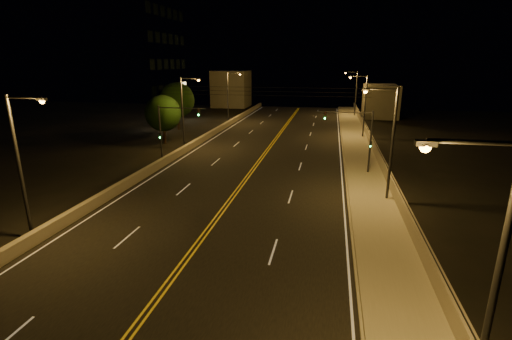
% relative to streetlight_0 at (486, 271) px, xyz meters
% --- Properties ---
extents(road, '(18.00, 120.00, 0.02)m').
position_rel_streetlight_0_xyz_m(road, '(-11.51, 18.43, -4.97)').
color(road, black).
rests_on(road, ground).
extents(sidewalk, '(3.60, 120.00, 0.30)m').
position_rel_streetlight_0_xyz_m(sidewalk, '(-0.71, 18.43, -4.83)').
color(sidewalk, gray).
rests_on(sidewalk, ground).
extents(curb, '(0.14, 120.00, 0.15)m').
position_rel_streetlight_0_xyz_m(curb, '(-2.58, 18.43, -4.91)').
color(curb, gray).
rests_on(curb, ground).
extents(parapet_wall, '(0.30, 120.00, 1.00)m').
position_rel_streetlight_0_xyz_m(parapet_wall, '(0.94, 18.43, -4.18)').
color(parapet_wall, gray).
rests_on(parapet_wall, sidewalk).
extents(jersey_barrier, '(0.45, 120.00, 0.79)m').
position_rel_streetlight_0_xyz_m(jersey_barrier, '(-20.88, 18.43, -4.59)').
color(jersey_barrier, gray).
rests_on(jersey_barrier, ground).
extents(distant_building_right, '(6.00, 10.00, 6.06)m').
position_rel_streetlight_0_xyz_m(distant_building_right, '(4.99, 66.07, -1.95)').
color(distant_building_right, slate).
rests_on(distant_building_right, ground).
extents(distant_building_left, '(8.00, 8.00, 8.26)m').
position_rel_streetlight_0_xyz_m(distant_building_left, '(-27.51, 76.49, -0.85)').
color(distant_building_left, slate).
rests_on(distant_building_left, ground).
extents(parapet_rail, '(0.06, 120.00, 0.06)m').
position_rel_streetlight_0_xyz_m(parapet_rail, '(0.94, 18.43, -3.65)').
color(parapet_rail, black).
rests_on(parapet_rail, parapet_wall).
extents(lane_markings, '(17.32, 116.00, 0.00)m').
position_rel_streetlight_0_xyz_m(lane_markings, '(-11.51, 18.36, -4.96)').
color(lane_markings, silver).
rests_on(lane_markings, road).
extents(streetlight_0, '(2.55, 0.28, 8.57)m').
position_rel_streetlight_0_xyz_m(streetlight_0, '(0.00, 0.00, 0.00)').
color(streetlight_0, '#2D2D33').
rests_on(streetlight_0, ground).
extents(streetlight_1, '(2.55, 0.28, 8.57)m').
position_rel_streetlight_0_xyz_m(streetlight_1, '(0.00, 18.31, 0.00)').
color(streetlight_1, '#2D2D33').
rests_on(streetlight_1, ground).
extents(streetlight_2, '(2.55, 0.28, 8.57)m').
position_rel_streetlight_0_xyz_m(streetlight_2, '(0.00, 43.11, 0.00)').
color(streetlight_2, '#2D2D33').
rests_on(streetlight_2, ground).
extents(streetlight_3, '(2.55, 0.28, 8.57)m').
position_rel_streetlight_0_xyz_m(streetlight_3, '(0.00, 64.54, 0.00)').
color(streetlight_3, '#2D2D33').
rests_on(streetlight_3, ground).
extents(streetlight_4, '(2.55, 0.28, 8.57)m').
position_rel_streetlight_0_xyz_m(streetlight_4, '(-21.41, 7.80, 0.00)').
color(streetlight_4, '#2D2D33').
rests_on(streetlight_4, ground).
extents(streetlight_5, '(2.55, 0.28, 8.57)m').
position_rel_streetlight_0_xyz_m(streetlight_5, '(-21.41, 32.31, 0.00)').
color(streetlight_5, '#2D2D33').
rests_on(streetlight_5, ground).
extents(streetlight_6, '(2.55, 0.28, 8.57)m').
position_rel_streetlight_0_xyz_m(streetlight_6, '(-21.41, 52.59, 0.00)').
color(streetlight_6, '#2D2D33').
rests_on(streetlight_6, ground).
extents(traffic_signal_right, '(5.11, 0.31, 6.05)m').
position_rel_streetlight_0_xyz_m(traffic_signal_right, '(-1.51, 25.24, -1.15)').
color(traffic_signal_right, '#2D2D33').
rests_on(traffic_signal_right, ground).
extents(traffic_signal_left, '(5.11, 0.31, 6.05)m').
position_rel_streetlight_0_xyz_m(traffic_signal_left, '(-20.30, 25.24, -1.15)').
color(traffic_signal_left, '#2D2D33').
rests_on(traffic_signal_left, ground).
extents(overhead_wires, '(22.00, 0.03, 0.83)m').
position_rel_streetlight_0_xyz_m(overhead_wires, '(-11.51, 27.93, 2.42)').
color(overhead_wires, black).
extents(building_tower, '(24.00, 15.00, 32.78)m').
position_rel_streetlight_0_xyz_m(building_tower, '(-42.63, 49.30, 10.83)').
color(building_tower, slate).
rests_on(building_tower, ground).
extents(tree_0, '(4.60, 4.60, 6.24)m').
position_rel_streetlight_0_xyz_m(tree_0, '(-25.32, 34.60, -1.06)').
color(tree_0, black).
rests_on(tree_0, ground).
extents(tree_1, '(5.38, 5.38, 7.29)m').
position_rel_streetlight_0_xyz_m(tree_1, '(-27.65, 44.68, -0.39)').
color(tree_1, black).
rests_on(tree_1, ground).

